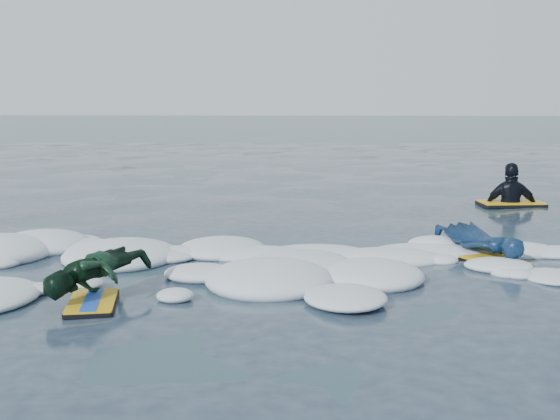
# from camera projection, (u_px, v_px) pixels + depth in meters

# --- Properties ---
(ground) EXTENTS (120.00, 120.00, 0.00)m
(ground) POSITION_uv_depth(u_px,v_px,m) (278.00, 294.00, 6.56)
(ground) COLOR #1B3540
(ground) RESTS_ON ground
(foam_band) EXTENTS (12.00, 3.10, 0.30)m
(foam_band) POSITION_uv_depth(u_px,v_px,m) (283.00, 267.00, 7.58)
(foam_band) COLOR silver
(foam_band) RESTS_ON ground
(prone_woman_unit) EXTENTS (0.99, 1.53, 0.36)m
(prone_woman_unit) POSITION_uv_depth(u_px,v_px,m) (482.00, 243.00, 7.96)
(prone_woman_unit) COLOR black
(prone_woman_unit) RESTS_ON ground
(prone_child_unit) EXTENTS (1.00, 1.26, 0.44)m
(prone_child_unit) POSITION_uv_depth(u_px,v_px,m) (98.00, 276.00, 6.31)
(prone_child_unit) COLOR black
(prone_child_unit) RESTS_ON ground
(waiting_rider_unit) EXTENTS (1.11, 0.70, 1.58)m
(waiting_rider_unit) POSITION_uv_depth(u_px,v_px,m) (511.00, 209.00, 11.75)
(waiting_rider_unit) COLOR black
(waiting_rider_unit) RESTS_ON ground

